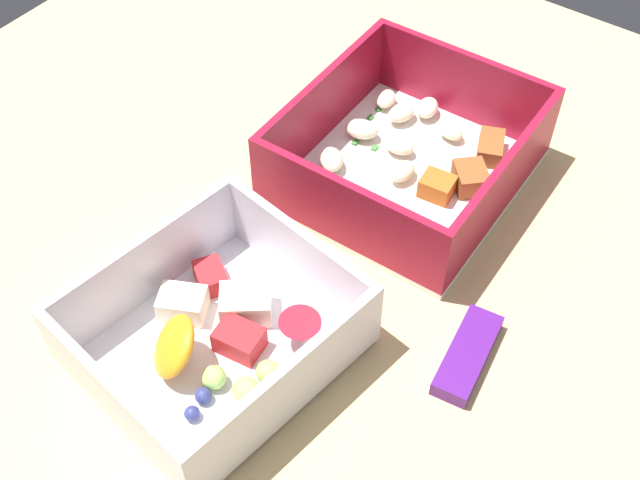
% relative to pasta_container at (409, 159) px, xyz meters
% --- Properties ---
extents(table_surface, '(0.80, 0.80, 0.02)m').
position_rel_pasta_container_xyz_m(table_surface, '(0.11, -0.02, -0.03)').
color(table_surface, tan).
rests_on(table_surface, ground).
extents(pasta_container, '(0.18, 0.17, 0.07)m').
position_rel_pasta_container_xyz_m(pasta_container, '(0.00, 0.00, 0.00)').
color(pasta_container, white).
rests_on(pasta_container, table_surface).
extents(fruit_bowl, '(0.18, 0.16, 0.06)m').
position_rel_pasta_container_xyz_m(fruit_bowl, '(0.21, -0.01, -0.00)').
color(fruit_bowl, white).
rests_on(fruit_bowl, table_surface).
extents(candy_bar, '(0.07, 0.03, 0.01)m').
position_rel_pasta_container_xyz_m(candy_bar, '(0.12, 0.12, -0.01)').
color(candy_bar, '#51197A').
rests_on(candy_bar, table_surface).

